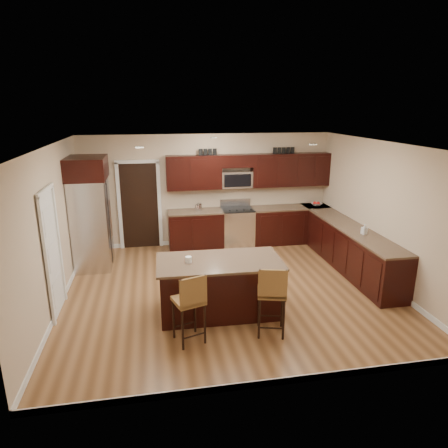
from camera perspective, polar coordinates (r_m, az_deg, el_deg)
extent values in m
plane|color=brown|center=(7.63, 0.71, -9.35)|extent=(6.00, 6.00, 0.00)
plane|color=silver|center=(6.89, 0.80, 11.29)|extent=(6.00, 6.00, 0.00)
plane|color=#C7AF90|center=(9.78, -2.33, 4.85)|extent=(6.00, 0.00, 6.00)
plane|color=#C7AF90|center=(7.22, -23.32, -0.77)|extent=(0.00, 5.50, 5.50)
plane|color=#C7AF90|center=(8.24, 21.70, 1.44)|extent=(0.00, 5.50, 5.50)
cube|color=black|center=(9.68, -4.07, -0.87)|extent=(1.30, 0.60, 0.88)
cube|color=black|center=(10.19, 9.35, -0.15)|extent=(1.94, 0.60, 0.88)
cube|color=black|center=(8.74, 17.79, -3.59)|extent=(0.60, 3.35, 0.88)
cube|color=brown|center=(9.55, -4.13, 1.76)|extent=(1.30, 0.63, 0.04)
cube|color=brown|center=(10.07, 9.47, 2.36)|extent=(1.94, 0.63, 0.04)
cube|color=brown|center=(8.60, 18.06, -0.71)|extent=(0.63, 3.35, 0.04)
cube|color=black|center=(9.49, -4.33, 7.34)|extent=(1.30, 0.33, 0.80)
cube|color=black|center=(10.02, 9.46, 7.65)|extent=(1.94, 0.33, 0.80)
cube|color=black|center=(9.61, 1.83, 9.01)|extent=(0.76, 0.33, 0.30)
cube|color=silver|center=(9.83, 1.91, -0.50)|extent=(0.76, 0.64, 0.90)
cube|color=black|center=(9.71, 1.93, 2.10)|extent=(0.76, 0.60, 0.03)
cube|color=black|center=(9.55, 2.28, -1.02)|extent=(0.65, 0.01, 0.45)
cube|color=silver|center=(9.94, 1.61, 3.10)|extent=(0.76, 0.05, 0.18)
cube|color=silver|center=(9.70, 1.78, 6.39)|extent=(0.76, 0.31, 0.40)
cube|color=black|center=(9.75, -11.95, 2.54)|extent=(0.85, 0.03, 2.06)
cube|color=white|center=(7.04, -23.37, -4.05)|extent=(0.03, 0.80, 2.04)
cube|color=black|center=(6.69, -0.67, -9.05)|extent=(1.95, 1.01, 0.88)
cube|color=brown|center=(6.51, -0.68, -5.39)|extent=(2.05, 1.12, 0.04)
cube|color=black|center=(6.87, -0.65, -12.02)|extent=(1.87, 0.93, 0.09)
cube|color=olive|center=(5.84, -5.10, -10.82)|extent=(0.51, 0.51, 0.06)
cube|color=olive|center=(5.60, -4.40, -9.66)|extent=(0.40, 0.16, 0.43)
cylinder|color=black|center=(5.85, -6.59, -14.67)|extent=(0.03, 0.03, 0.62)
cylinder|color=black|center=(5.87, -3.11, -14.43)|extent=(0.03, 0.03, 0.62)
cylinder|color=black|center=(6.15, -6.82, -13.01)|extent=(0.03, 0.03, 0.62)
cylinder|color=black|center=(6.17, -3.53, -12.79)|extent=(0.03, 0.03, 0.62)
cube|color=olive|center=(6.05, 6.83, -9.66)|extent=(0.51, 0.51, 0.06)
cube|color=olive|center=(5.78, 6.97, -8.55)|extent=(0.41, 0.14, 0.45)
cylinder|color=black|center=(6.02, 5.54, -13.56)|extent=(0.04, 0.04, 0.64)
cylinder|color=black|center=(6.11, 8.85, -13.16)|extent=(0.04, 0.04, 0.64)
cylinder|color=black|center=(6.32, 4.66, -11.98)|extent=(0.04, 0.04, 0.64)
cylinder|color=black|center=(6.41, 7.80, -11.64)|extent=(0.04, 0.04, 0.64)
cube|color=silver|center=(8.82, -18.37, 0.02)|extent=(0.72, 0.95, 1.90)
cube|color=black|center=(8.77, -16.02, 0.14)|extent=(0.01, 0.02, 1.80)
cylinder|color=silver|center=(8.67, -15.94, 0.60)|extent=(0.02, 0.02, 0.84)
cylinder|color=silver|center=(8.82, -15.85, 0.88)|extent=(0.02, 0.02, 0.84)
cube|color=black|center=(8.58, -19.08, 7.56)|extent=(0.78, 1.01, 0.45)
cube|color=brown|center=(9.07, 0.56, -4.96)|extent=(0.93, 0.72, 0.01)
imported|color=silver|center=(10.31, 13.06, 2.79)|extent=(0.30, 0.30, 0.07)
imported|color=#B2B2B2|center=(8.24, 19.41, -0.70)|extent=(0.11, 0.11, 0.21)
cylinder|color=silver|center=(9.53, -3.54, 2.44)|extent=(0.12, 0.12, 0.18)
cylinder|color=silver|center=(9.53, -3.85, 2.32)|extent=(0.11, 0.11, 0.15)
cylinder|color=white|center=(6.42, -5.10, -5.09)|extent=(0.10, 0.10, 0.10)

